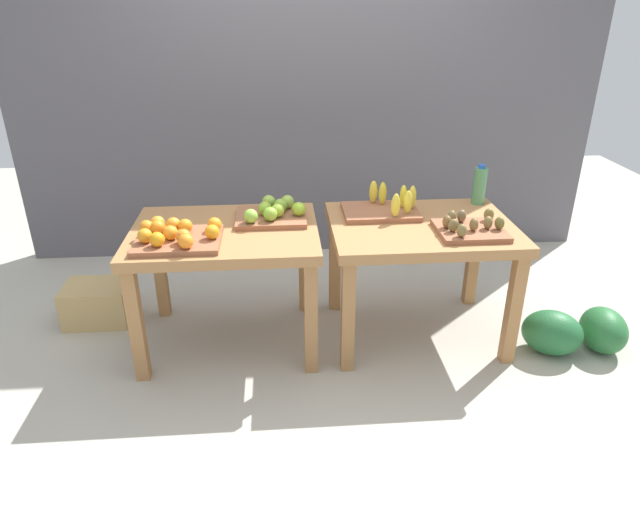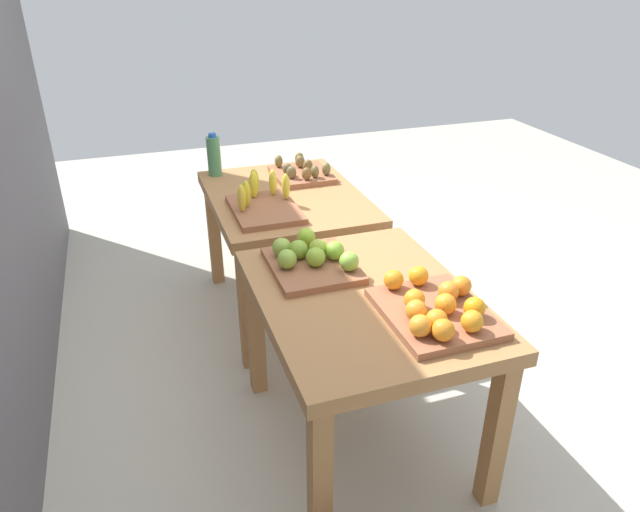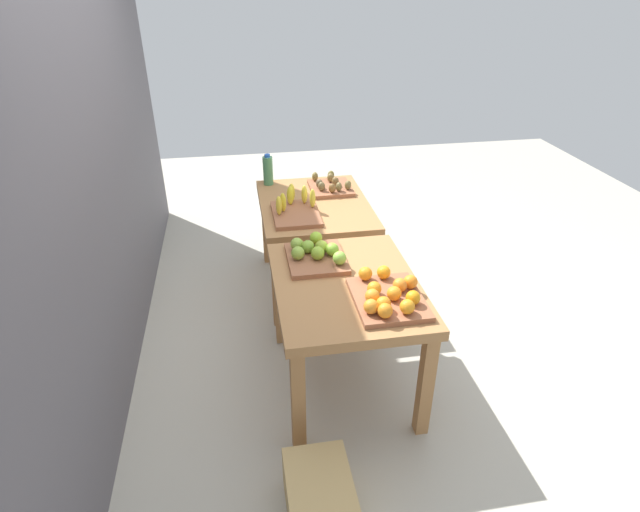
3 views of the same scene
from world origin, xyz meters
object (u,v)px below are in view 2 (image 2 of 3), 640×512
display_table_left (364,318)px  banana_crate (263,203)px  apple_bin (312,258)px  display_table_right (286,212)px  orange_bin (436,308)px  kiwi_bin (302,172)px  watermelon_pile (290,224)px  water_bottle (214,156)px

display_table_left → banana_crate: banana_crate is taller
display_table_left → apple_bin: (0.27, 0.13, 0.15)m
apple_bin → display_table_right: bearing=-8.4°
display_table_right → apple_bin: (-0.85, 0.13, 0.15)m
display_table_left → banana_crate: size_ratio=2.36×
orange_bin → display_table_left: bearing=36.5°
kiwi_bin → watermelon_pile: bearing=-9.2°
display_table_left → orange_bin: bearing=-143.5°
banana_crate → kiwi_bin: 0.53m
apple_bin → kiwi_bin: bearing=-15.1°
apple_bin → banana_crate: size_ratio=0.92×
display_table_left → orange_bin: (-0.23, -0.17, 0.15)m
display_table_right → display_table_left: bearing=180.0°
apple_bin → kiwi_bin: apple_bin is taller
water_bottle → banana_crate: bearing=-167.3°
display_table_right → watermelon_pile: size_ratio=1.53×
display_table_left → kiwi_bin: (1.34, -0.16, 0.14)m
display_table_right → apple_bin: apple_bin is taller
apple_bin → watermelon_pile: (1.74, -0.40, -0.64)m
display_table_left → apple_bin: size_ratio=2.58×
kiwi_bin → orange_bin: bearing=-179.7°
display_table_right → watermelon_pile: display_table_right is taller
watermelon_pile → display_table_left: bearing=172.3°
display_table_right → watermelon_pile: bearing=-16.9°
water_bottle → watermelon_pile: water_bottle is taller
orange_bin → apple_bin: size_ratio=1.10×
water_bottle → watermelon_pile: (0.47, -0.58, -0.72)m
banana_crate → water_bottle: bearing=12.7°
kiwi_bin → banana_crate: bearing=141.0°
water_bottle → watermelon_pile: bearing=-50.9°
display_table_left → orange_bin: size_ratio=2.34×
banana_crate → display_table_left: bearing=-169.9°
display_table_left → kiwi_bin: bearing=-7.0°
display_table_right → kiwi_bin: bearing=-36.3°
orange_bin → watermelon_pile: orange_bin is taller
display_table_left → orange_bin: 0.32m
apple_bin → water_bottle: size_ratio=1.61×
display_table_right → orange_bin: bearing=-172.8°
water_bottle → watermelon_pile: 1.03m
apple_bin → watermelon_pile: bearing=-12.9°
orange_bin → water_bottle: 1.84m
display_table_left → banana_crate: bearing=10.1°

